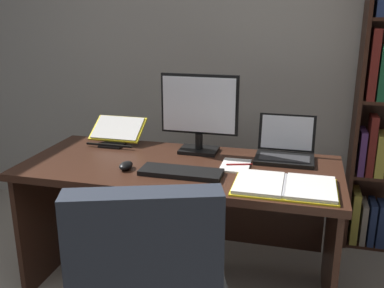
# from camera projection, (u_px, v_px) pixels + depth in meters

# --- Properties ---
(wall_back) EXTENTS (5.31, 0.12, 2.55)m
(wall_back) POSITION_uv_depth(u_px,v_px,m) (207.00, 50.00, 3.18)
(wall_back) COLOR #B2ADA3
(wall_back) RESTS_ON ground
(desk) EXTENTS (1.71, 0.74, 0.75)m
(desk) POSITION_uv_depth(u_px,v_px,m) (184.00, 194.00, 2.49)
(desk) COLOR #381E14
(desk) RESTS_ON ground
(monitor) EXTENTS (0.45, 0.16, 0.46)m
(monitor) POSITION_uv_depth(u_px,v_px,m) (199.00, 114.00, 2.51)
(monitor) COLOR black
(monitor) RESTS_ON desk
(laptop) EXTENTS (0.32, 0.28, 0.23)m
(laptop) POSITION_uv_depth(u_px,v_px,m) (285.00, 150.00, 2.44)
(laptop) COLOR black
(laptop) RESTS_ON desk
(keyboard) EXTENTS (0.42, 0.15, 0.02)m
(keyboard) POSITION_uv_depth(u_px,v_px,m) (181.00, 172.00, 2.22)
(keyboard) COLOR black
(keyboard) RESTS_ON desk
(computer_mouse) EXTENTS (0.06, 0.10, 0.04)m
(computer_mouse) POSITION_uv_depth(u_px,v_px,m) (126.00, 166.00, 2.29)
(computer_mouse) COLOR black
(computer_mouse) RESTS_ON desk
(reading_stand_with_book) EXTENTS (0.33, 0.25, 0.15)m
(reading_stand_with_book) POSITION_uv_depth(u_px,v_px,m) (117.00, 131.00, 2.73)
(reading_stand_with_book) COLOR black
(reading_stand_with_book) RESTS_ON desk
(open_binder) EXTENTS (0.48, 0.32, 0.02)m
(open_binder) POSITION_uv_depth(u_px,v_px,m) (285.00, 186.00, 2.04)
(open_binder) COLOR yellow
(open_binder) RESTS_ON desk
(notepad) EXTENTS (0.15, 0.21, 0.01)m
(notepad) POSITION_uv_depth(u_px,v_px,m) (236.00, 166.00, 2.33)
(notepad) COLOR silver
(notepad) RESTS_ON desk
(pen) EXTENTS (0.14, 0.05, 0.01)m
(pen) POSITION_uv_depth(u_px,v_px,m) (239.00, 164.00, 2.32)
(pen) COLOR maroon
(pen) RESTS_ON notepad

